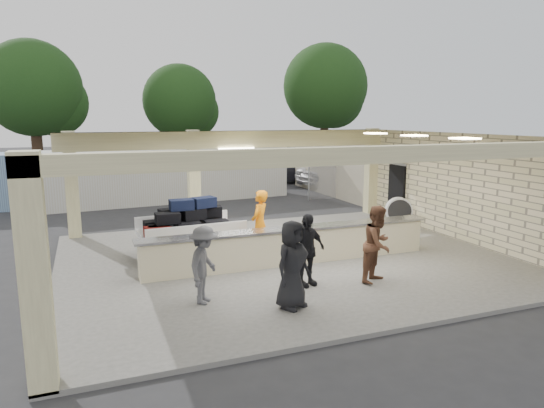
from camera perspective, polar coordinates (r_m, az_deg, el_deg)
name	(u,v)px	position (r m, az deg, el deg)	size (l,w,h in m)	color
ground	(284,261)	(13.69, 1.46, -6.77)	(120.00, 120.00, 0.00)	#2A2A2D
pavilion	(283,210)	(14.04, 1.25, -0.66)	(12.01, 10.00, 3.55)	#5F5D58
baggage_counter	(292,246)	(13.08, 2.32, -4.90)	(8.20, 0.58, 0.98)	beige
luggage_cart	(187,225)	(13.88, -9.93, -2.51)	(2.89, 1.89, 1.63)	white
drum_fan	(399,211)	(18.04, 14.68, -0.78)	(0.99, 0.67, 1.05)	white
baggage_handler	(260,224)	(13.52, -1.46, -2.37)	(0.69, 0.38, 1.90)	orange
passenger_a	(378,244)	(11.81, 12.35, -4.61)	(0.90, 0.39, 1.85)	brown
passenger_b	(307,250)	(11.31, 4.09, -5.42)	(1.00, 0.37, 1.71)	black
passenger_c	(204,265)	(10.35, -8.02, -7.10)	(1.08, 0.38, 1.67)	#515257
passenger_d	(292,264)	(9.99, 2.42, -7.12)	(0.90, 0.37, 1.84)	black
car_white_a	(343,173)	(28.44, 8.35, 3.59)	(2.53, 5.35, 1.53)	white
car_white_b	(375,172)	(29.86, 11.99, 3.74)	(1.74, 4.67, 1.48)	white
car_dark	(279,172)	(29.49, 0.80, 3.80)	(1.48, 4.19, 1.40)	black
container_white	(169,175)	(23.82, -12.05, 3.39)	(11.59, 2.32, 2.51)	silver
fence	(412,173)	(26.65, 16.11, 3.48)	(12.06, 0.06, 2.03)	gray
tree_left	(38,92)	(36.38, -25.80, 11.74)	(6.60, 6.30, 9.00)	#382619
tree_mid	(183,104)	(38.96, -10.40, 11.48)	(6.00, 5.60, 8.00)	#382619
tree_right	(328,90)	(42.03, 6.55, 13.19)	(7.20, 7.00, 10.00)	#382619
adjacent_building	(377,162)	(26.54, 12.27, 4.81)	(6.00, 8.00, 3.20)	#B6AB90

